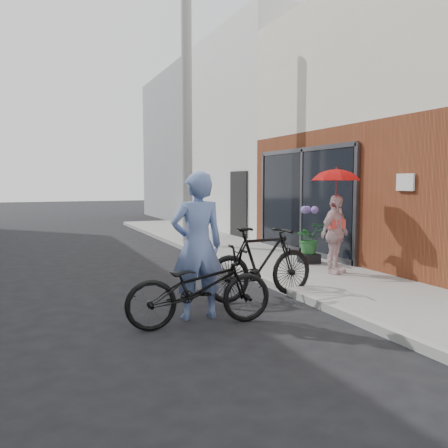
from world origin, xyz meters
TOP-DOWN VIEW (x-y plane):
  - ground at (0.00, 0.00)m, footprint 80.00×80.00m
  - sidewalk at (2.10, 2.00)m, footprint 2.20×24.00m
  - curb at (0.94, 2.00)m, footprint 0.12×24.00m
  - plaster_building at (7.20, 9.00)m, footprint 8.00×6.00m
  - east_building_far at (7.20, 16.00)m, footprint 8.00×8.00m
  - utility_pole at (1.10, 6.00)m, footprint 0.28×0.28m
  - officer at (-0.86, -0.30)m, footprint 0.74×0.51m
  - bike_left at (-0.96, -0.65)m, footprint 1.93×0.80m
  - bike_right at (0.40, 0.29)m, footprint 1.95×0.72m
  - kimono_woman at (2.34, 1.07)m, footprint 0.93×0.68m
  - parasol at (2.34, 1.07)m, footprint 0.86×0.86m
  - planter at (2.53, 2.21)m, footprint 0.40×0.40m
  - potted_plant at (2.53, 2.21)m, footprint 0.60×0.52m

SIDE VIEW (x-z plane):
  - ground at x=0.00m, z-range 0.00..0.00m
  - sidewalk at x=2.10m, z-range 0.00..0.12m
  - curb at x=0.94m, z-range 0.00..0.12m
  - planter at x=2.53m, z-range 0.12..0.31m
  - bike_left at x=-0.96m, z-range 0.00..0.99m
  - bike_right at x=0.40m, z-range 0.00..1.14m
  - potted_plant at x=2.53m, z-range 0.31..0.98m
  - kimono_woman at x=2.34m, z-range 0.12..1.59m
  - officer at x=-0.86m, z-range 0.00..1.96m
  - parasol at x=2.34m, z-range 1.59..2.35m
  - plaster_building at x=7.20m, z-range 0.00..7.00m
  - east_building_far at x=7.20m, z-range 0.00..7.00m
  - utility_pole at x=1.10m, z-range 0.00..7.00m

